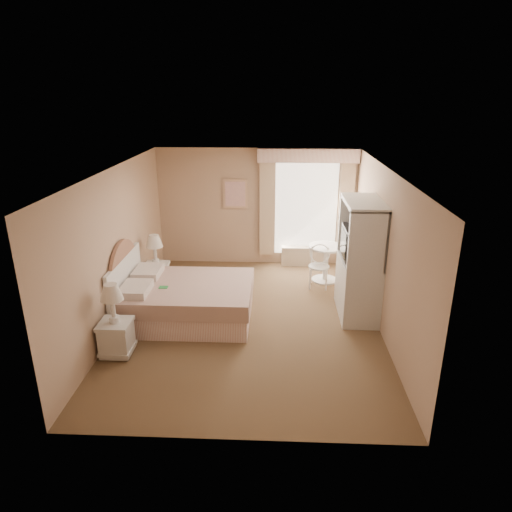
{
  "coord_description": "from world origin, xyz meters",
  "views": [
    {
      "loc": [
        0.42,
        -6.74,
        3.6
      ],
      "look_at": [
        0.1,
        0.3,
        1.04
      ],
      "focal_mm": 32.0,
      "sensor_mm": 36.0,
      "label": 1
    }
  ],
  "objects_px": {
    "nightstand_near": "(115,329)",
    "round_table": "(326,258)",
    "bed": "(182,299)",
    "cafe_chair": "(319,263)",
    "armoire": "(359,269)",
    "nightstand_far": "(156,269)"
  },
  "relations": [
    {
      "from": "nightstand_far",
      "to": "armoire",
      "type": "height_order",
      "value": "armoire"
    },
    {
      "from": "nightstand_near",
      "to": "armoire",
      "type": "bearing_deg",
      "value": 21.72
    },
    {
      "from": "nightstand_near",
      "to": "cafe_chair",
      "type": "bearing_deg",
      "value": 40.06
    },
    {
      "from": "nightstand_far",
      "to": "armoire",
      "type": "bearing_deg",
      "value": -13.29
    },
    {
      "from": "cafe_chair",
      "to": "armoire",
      "type": "distance_m",
      "value": 1.32
    },
    {
      "from": "round_table",
      "to": "cafe_chair",
      "type": "height_order",
      "value": "cafe_chair"
    },
    {
      "from": "round_table",
      "to": "nightstand_near",
      "type": "bearing_deg",
      "value": -138.46
    },
    {
      "from": "round_table",
      "to": "armoire",
      "type": "bearing_deg",
      "value": -74.27
    },
    {
      "from": "armoire",
      "to": "nightstand_near",
      "type": "bearing_deg",
      "value": -158.28
    },
    {
      "from": "nightstand_near",
      "to": "armoire",
      "type": "xyz_separation_m",
      "value": [
        3.65,
        1.46,
        0.41
      ]
    },
    {
      "from": "round_table",
      "to": "cafe_chair",
      "type": "distance_m",
      "value": 0.31
    },
    {
      "from": "round_table",
      "to": "armoire",
      "type": "relative_size",
      "value": 0.37
    },
    {
      "from": "nightstand_near",
      "to": "round_table",
      "type": "relative_size",
      "value": 1.48
    },
    {
      "from": "round_table",
      "to": "armoire",
      "type": "xyz_separation_m",
      "value": [
        0.4,
        -1.43,
        0.33
      ]
    },
    {
      "from": "nightstand_far",
      "to": "round_table",
      "type": "distance_m",
      "value": 3.3
    },
    {
      "from": "nightstand_near",
      "to": "nightstand_far",
      "type": "relative_size",
      "value": 1.01
    },
    {
      "from": "bed",
      "to": "nightstand_far",
      "type": "height_order",
      "value": "bed"
    },
    {
      "from": "bed",
      "to": "round_table",
      "type": "height_order",
      "value": "bed"
    },
    {
      "from": "bed",
      "to": "nightstand_far",
      "type": "xyz_separation_m",
      "value": [
        -0.72,
        1.16,
        0.06
      ]
    },
    {
      "from": "nightstand_far",
      "to": "cafe_chair",
      "type": "relative_size",
      "value": 1.29
    },
    {
      "from": "nightstand_near",
      "to": "armoire",
      "type": "height_order",
      "value": "armoire"
    },
    {
      "from": "round_table",
      "to": "cafe_chair",
      "type": "xyz_separation_m",
      "value": [
        -0.15,
        -0.27,
        -0.01
      ]
    }
  ]
}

